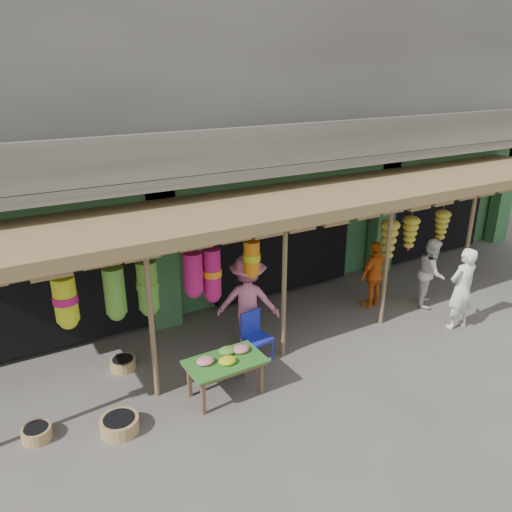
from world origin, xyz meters
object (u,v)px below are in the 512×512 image
flower_table (225,362)px  person_shopper (248,302)px  person_front (462,289)px  person_right (431,272)px  person_vendor (375,274)px  blue_chair (255,333)px

flower_table → person_shopper: (1.09, 1.19, 0.32)m
person_front → person_right: person_front is taller
person_right → person_front: bearing=-148.8°
flower_table → person_shopper: 1.65m
person_shopper → flower_table: bearing=80.7°
person_front → person_shopper: size_ratio=0.94×
flower_table → person_vendor: bearing=15.1°
blue_chair → person_vendor: 3.47m
blue_chair → person_vendor: bearing=-0.9°
flower_table → person_front: 5.26m
flower_table → person_right: (5.57, 0.69, 0.17)m
blue_chair → person_shopper: person_shopper is taller
person_right → flower_table: bearing=145.3°
person_right → person_vendor: bearing=112.4°
flower_table → blue_chair: blue_chair is taller
person_vendor → person_shopper: person_shopper is taller
blue_chair → person_shopper: bearing=65.5°
flower_table → blue_chair: bearing=35.7°
blue_chair → person_shopper: size_ratio=0.50×
blue_chair → person_right: (4.59, -0.03, 0.27)m
blue_chair → person_front: person_front is taller
flower_table → person_shopper: person_shopper is taller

